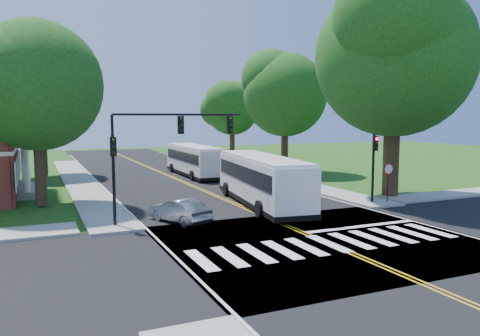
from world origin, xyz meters
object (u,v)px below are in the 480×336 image
dark_sedan (273,180)px  suv (272,178)px  bus_follow (194,160)px  hatchback (179,211)px  signal_ne (374,159)px  bus_lead (261,179)px  signal_nw (159,141)px

dark_sedan → suv: bearing=-95.1°
bus_follow → dark_sedan: 11.01m
hatchback → signal_ne: bearing=158.8°
signal_ne → dark_sedan: (-2.88, 8.36, -2.27)m
signal_ne → hatchback: bearing=-179.3°
suv → dark_sedan: 0.78m
bus_follow → suv: 10.38m
bus_lead → bus_follow: 16.25m
suv → dark_sedan: size_ratio=1.12×
hatchback → dark_sedan: 13.28m
signal_nw → hatchback: (1.00, -0.15, -3.73)m
bus_follow → hatchback: bus_follow is taller
suv → dark_sedan: bearing=57.3°
hatchback → dark_sedan: dark_sedan is taller
signal_nw → bus_follow: signal_nw is taller
bus_lead → dark_sedan: bus_lead is taller
signal_nw → bus_follow: bearing=66.8°
signal_nw → hatchback: size_ratio=1.85×
signal_nw → bus_lead: 8.24m
signal_nw → dark_sedan: 14.44m
signal_ne → suv: size_ratio=0.83×
signal_nw → signal_ne: 14.13m
hatchback → suv: size_ratio=0.73×
bus_lead → bus_follow: bearing=-84.9°
signal_nw → signal_ne: signal_nw is taller
signal_ne → suv: signal_ne is taller
bus_lead → signal_ne: bearing=166.4°
signal_ne → hatchback: 13.26m
signal_nw → hatchback: bearing=-8.8°
signal_ne → bus_lead: size_ratio=0.36×
signal_ne → dark_sedan: size_ratio=0.93×
bus_lead → suv: bus_lead is taller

